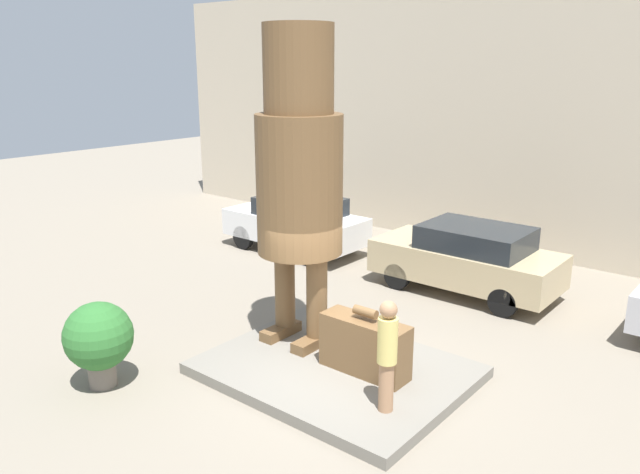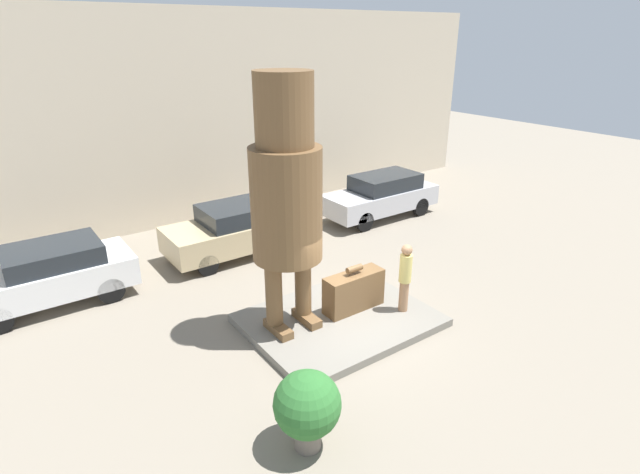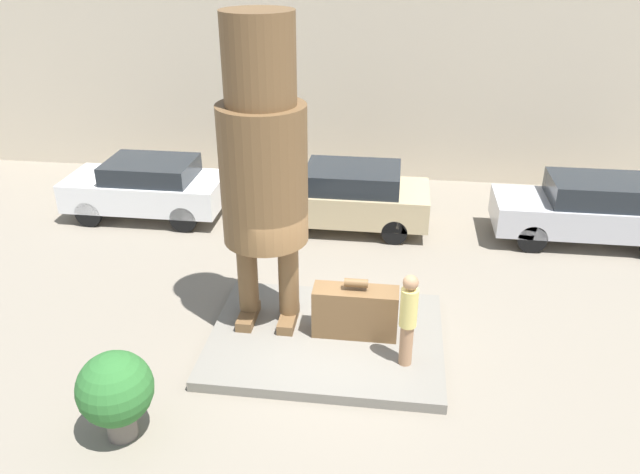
{
  "view_description": "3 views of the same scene",
  "coord_description": "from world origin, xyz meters",
  "px_view_note": "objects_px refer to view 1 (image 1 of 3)",
  "views": [
    {
      "loc": [
        6.06,
        -7.84,
        5.33
      ],
      "look_at": [
        -0.55,
        0.23,
        2.38
      ],
      "focal_mm": 35.0,
      "sensor_mm": 36.0,
      "label": 1
    },
    {
      "loc": [
        -6.51,
        -8.28,
        6.64
      ],
      "look_at": [
        -0.4,
        0.25,
        2.32
      ],
      "focal_mm": 28.0,
      "sensor_mm": 36.0,
      "label": 2
    },
    {
      "loc": [
        1.14,
        -9.67,
        7.11
      ],
      "look_at": [
        -0.1,
        -0.11,
        2.3
      ],
      "focal_mm": 35.0,
      "sensor_mm": 36.0,
      "label": 3
    }
  ],
  "objects_px": {
    "giant_suitcase": "(365,346)",
    "tourist": "(387,352)",
    "parked_car_white": "(296,222)",
    "parked_car_tan": "(468,258)",
    "statue_figure": "(299,165)",
    "planter_pot": "(99,338)"
  },
  "relations": [
    {
      "from": "giant_suitcase",
      "to": "tourist",
      "type": "distance_m",
      "value": 1.33
    },
    {
      "from": "giant_suitcase",
      "to": "tourist",
      "type": "relative_size",
      "value": 0.89
    },
    {
      "from": "giant_suitcase",
      "to": "tourist",
      "type": "height_order",
      "value": "tourist"
    },
    {
      "from": "parked_car_white",
      "to": "parked_car_tan",
      "type": "relative_size",
      "value": 0.96
    },
    {
      "from": "statue_figure",
      "to": "planter_pot",
      "type": "bearing_deg",
      "value": -117.53
    },
    {
      "from": "tourist",
      "to": "parked_car_white",
      "type": "height_order",
      "value": "tourist"
    },
    {
      "from": "statue_figure",
      "to": "parked_car_tan",
      "type": "bearing_deg",
      "value": 77.58
    },
    {
      "from": "parked_car_tan",
      "to": "planter_pot",
      "type": "xyz_separation_m",
      "value": [
        -2.73,
        -8.01,
        0.01
      ]
    },
    {
      "from": "tourist",
      "to": "parked_car_white",
      "type": "bearing_deg",
      "value": 139.99
    },
    {
      "from": "parked_car_white",
      "to": "parked_car_tan",
      "type": "distance_m",
      "value": 5.37
    },
    {
      "from": "giant_suitcase",
      "to": "planter_pot",
      "type": "height_order",
      "value": "planter_pot"
    },
    {
      "from": "parked_car_tan",
      "to": "planter_pot",
      "type": "distance_m",
      "value": 8.47
    },
    {
      "from": "parked_car_tan",
      "to": "giant_suitcase",
      "type": "bearing_deg",
      "value": 97.22
    },
    {
      "from": "giant_suitcase",
      "to": "parked_car_tan",
      "type": "height_order",
      "value": "parked_car_tan"
    },
    {
      "from": "tourist",
      "to": "parked_car_tan",
      "type": "xyz_separation_m",
      "value": [
        -1.6,
        5.89,
        -0.3
      ]
    },
    {
      "from": "parked_car_white",
      "to": "planter_pot",
      "type": "distance_m",
      "value": 8.4
    },
    {
      "from": "statue_figure",
      "to": "planter_pot",
      "type": "xyz_separation_m",
      "value": [
        -1.68,
        -3.21,
        -2.69
      ]
    },
    {
      "from": "planter_pot",
      "to": "giant_suitcase",
      "type": "bearing_deg",
      "value": 40.76
    },
    {
      "from": "statue_figure",
      "to": "parked_car_white",
      "type": "relative_size",
      "value": 1.38
    },
    {
      "from": "giant_suitcase",
      "to": "planter_pot",
      "type": "relative_size",
      "value": 1.06
    },
    {
      "from": "parked_car_white",
      "to": "parked_car_tan",
      "type": "xyz_separation_m",
      "value": [
        5.37,
        0.04,
        0.01
      ]
    },
    {
      "from": "statue_figure",
      "to": "planter_pot",
      "type": "relative_size",
      "value": 3.85
    }
  ]
}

